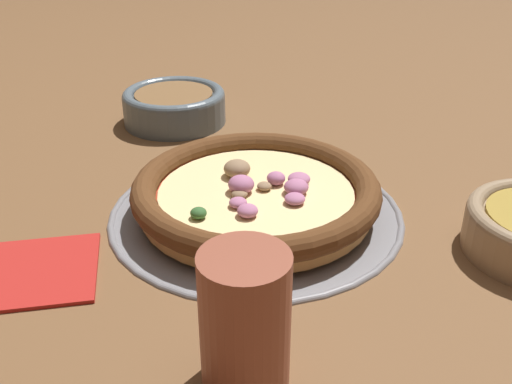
{
  "coord_description": "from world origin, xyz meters",
  "views": [
    {
      "loc": [
        -0.12,
        -0.58,
        0.35
      ],
      "look_at": [
        0.0,
        0.0,
        0.03
      ],
      "focal_mm": 42.0,
      "sensor_mm": 36.0,
      "label": 1
    }
  ],
  "objects_px": {
    "pizza_tray": "(256,212)",
    "napkin": "(35,270)",
    "bowl_far": "(174,105)",
    "pizza": "(256,193)",
    "drinking_cup": "(245,322)"
  },
  "relations": [
    {
      "from": "pizza_tray",
      "to": "pizza",
      "type": "bearing_deg",
      "value": -20.4
    },
    {
      "from": "pizza_tray",
      "to": "napkin",
      "type": "relative_size",
      "value": 2.77
    },
    {
      "from": "pizza_tray",
      "to": "napkin",
      "type": "xyz_separation_m",
      "value": [
        -0.23,
        -0.07,
        0.0
      ]
    },
    {
      "from": "napkin",
      "to": "drinking_cup",
      "type": "bearing_deg",
      "value": -45.09
    },
    {
      "from": "drinking_cup",
      "to": "napkin",
      "type": "height_order",
      "value": "drinking_cup"
    },
    {
      "from": "drinking_cup",
      "to": "pizza",
      "type": "bearing_deg",
      "value": 76.8
    },
    {
      "from": "pizza_tray",
      "to": "pizza",
      "type": "relative_size",
      "value": 1.2
    },
    {
      "from": "pizza",
      "to": "pizza_tray",
      "type": "bearing_deg",
      "value": 159.6
    },
    {
      "from": "drinking_cup",
      "to": "pizza_tray",
      "type": "bearing_deg",
      "value": 76.83
    },
    {
      "from": "pizza",
      "to": "drinking_cup",
      "type": "relative_size",
      "value": 2.44
    },
    {
      "from": "drinking_cup",
      "to": "napkin",
      "type": "bearing_deg",
      "value": 134.91
    },
    {
      "from": "napkin",
      "to": "pizza",
      "type": "bearing_deg",
      "value": 16.62
    },
    {
      "from": "pizza",
      "to": "bowl_far",
      "type": "height_order",
      "value": "bowl_far"
    },
    {
      "from": "bowl_far",
      "to": "napkin",
      "type": "height_order",
      "value": "bowl_far"
    },
    {
      "from": "pizza_tray",
      "to": "pizza",
      "type": "xyz_separation_m",
      "value": [
        0.0,
        -0.0,
        0.02
      ]
    }
  ]
}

